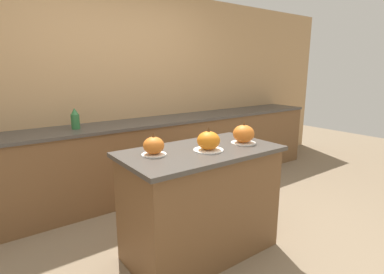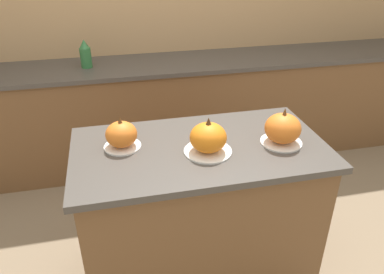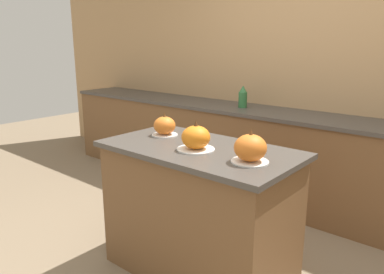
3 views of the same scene
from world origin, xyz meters
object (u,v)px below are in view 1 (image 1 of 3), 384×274
object	(u,v)px
pumpkin_cake_center	(208,141)
pumpkin_cake_right	(244,134)
pumpkin_cake_left	(154,146)
bottle_tall	(75,119)

from	to	relation	value
pumpkin_cake_center	pumpkin_cake_right	distance (m)	0.39
pumpkin_cake_right	pumpkin_cake_center	bearing A→B (deg)	-179.56
pumpkin_cake_left	pumpkin_cake_right	size ratio (longest dim) A/B	0.88
pumpkin_cake_center	bottle_tall	bearing A→B (deg)	112.19
pumpkin_cake_right	bottle_tall	distance (m)	1.78
pumpkin_cake_left	pumpkin_cake_right	distance (m)	0.81
pumpkin_cake_left	pumpkin_cake_center	size ratio (longest dim) A/B	0.79
pumpkin_cake_left	bottle_tall	size ratio (longest dim) A/B	0.84
pumpkin_cake_left	pumpkin_cake_center	bearing A→B (deg)	-19.17
pumpkin_cake_right	bottle_tall	bearing A→B (deg)	123.95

